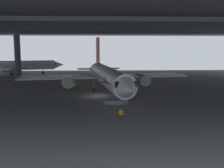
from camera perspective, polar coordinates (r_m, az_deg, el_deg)
The scene contains 9 objects.
ground_plane at distance 52.05m, azimuth -2.56°, elevation -2.54°, with size 110.00×110.00×0.00m, color slate.
hangar_structure at distance 65.11m, azimuth -2.71°, elevation 12.47°, with size 121.00×99.00×15.20m.
airplane_main at distance 54.27m, azimuth -1.01°, elevation 1.65°, with size 36.69×37.64×11.75m.
boarding_stairs at distance 44.47m, azimuth 0.65°, elevation -3.40°, with size 4.42×2.08×4.72m.
crew_worker_near_nose at distance 34.45m, azimuth 1.95°, elevation -6.43°, with size 0.53×0.31×1.68m.
crew_worker_by_stairs at distance 47.88m, azimuth 3.32°, elevation -2.38°, with size 0.54×0.30×1.60m.
airplane_distant at distance 95.77m, azimuth -19.70°, elevation 3.77°, with size 30.70×30.03×9.90m.
traffic_cone_orange at distance 38.75m, azimuth 6.29°, elevation -5.85°, with size 0.36×0.36×0.60m.
baggage_tug at distance 63.96m, azimuth -8.21°, elevation -0.14°, with size 1.43×2.28×0.90m.
Camera 1 is at (0.02, -51.16, 9.60)m, focal length 42.73 mm.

